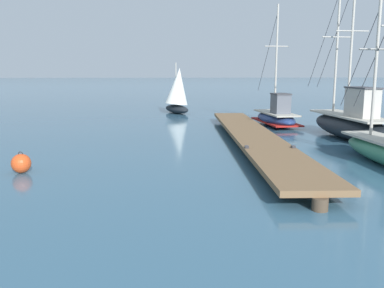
{
  "coord_description": "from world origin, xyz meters",
  "views": [
    {
      "loc": [
        1.42,
        0.32,
        3.03
      ],
      "look_at": [
        2.09,
        9.54,
        1.4
      ],
      "focal_mm": 38.61,
      "sensor_mm": 36.0,
      "label": 1
    }
  ],
  "objects_px": {
    "mooring_buoy": "(21,163)",
    "fishing_boat_3": "(276,116)",
    "distant_sailboat": "(178,92)",
    "fishing_boat_0": "(351,122)"
  },
  "relations": [
    {
      "from": "distant_sailboat",
      "to": "mooring_buoy",
      "type": "bearing_deg",
      "value": -107.1
    },
    {
      "from": "mooring_buoy",
      "to": "fishing_boat_3",
      "type": "bearing_deg",
      "value": 43.96
    },
    {
      "from": "fishing_boat_0",
      "to": "distant_sailboat",
      "type": "relative_size",
      "value": 2.17
    },
    {
      "from": "fishing_boat_0",
      "to": "mooring_buoy",
      "type": "bearing_deg",
      "value": -156.87
    },
    {
      "from": "fishing_boat_0",
      "to": "mooring_buoy",
      "type": "xyz_separation_m",
      "value": [
        -12.79,
        -5.46,
        -0.46
      ]
    },
    {
      "from": "mooring_buoy",
      "to": "fishing_boat_0",
      "type": "bearing_deg",
      "value": 23.13
    },
    {
      "from": "fishing_boat_3",
      "to": "distant_sailboat",
      "type": "distance_m",
      "value": 9.06
    },
    {
      "from": "mooring_buoy",
      "to": "distant_sailboat",
      "type": "distance_m",
      "value": 18.47
    },
    {
      "from": "fishing_boat_3",
      "to": "distant_sailboat",
      "type": "relative_size",
      "value": 1.83
    },
    {
      "from": "fishing_boat_0",
      "to": "mooring_buoy",
      "type": "distance_m",
      "value": 13.91
    }
  ]
}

